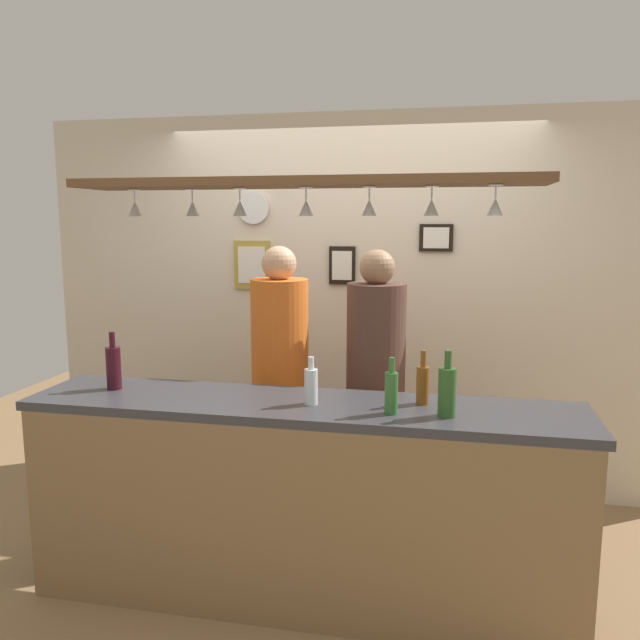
% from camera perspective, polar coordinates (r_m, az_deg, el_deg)
% --- Properties ---
extents(ground_plane, '(8.00, 8.00, 0.00)m').
position_cam_1_polar(ground_plane, '(3.76, -0.33, -21.00)').
color(ground_plane, olive).
extents(back_wall, '(4.40, 0.06, 2.60)m').
position_cam_1_polar(back_wall, '(4.37, 2.67, 1.41)').
color(back_wall, beige).
rests_on(back_wall, ground_plane).
extents(bar_counter, '(2.70, 0.55, 1.02)m').
position_cam_1_polar(bar_counter, '(3.01, -2.42, -14.35)').
color(bar_counter, '#38383D').
rests_on(bar_counter, ground_plane).
extents(overhead_glass_rack, '(2.20, 0.36, 0.04)m').
position_cam_1_polar(overhead_glass_rack, '(2.96, -1.61, 12.43)').
color(overhead_glass_rack, brown).
extents(hanging_wineglass_far_left, '(0.07, 0.07, 0.13)m').
position_cam_1_polar(hanging_wineglass_far_left, '(3.29, -16.51, 9.78)').
color(hanging_wineglass_far_left, silver).
rests_on(hanging_wineglass_far_left, overhead_glass_rack).
extents(hanging_wineglass_left, '(0.07, 0.07, 0.13)m').
position_cam_1_polar(hanging_wineglass_left, '(3.21, -11.53, 10.00)').
color(hanging_wineglass_left, silver).
rests_on(hanging_wineglass_left, overhead_glass_rack).
extents(hanging_wineglass_center_left, '(0.07, 0.07, 0.13)m').
position_cam_1_polar(hanging_wineglass_center_left, '(3.06, -7.30, 10.16)').
color(hanging_wineglass_center_left, silver).
rests_on(hanging_wineglass_center_left, overhead_glass_rack).
extents(hanging_wineglass_center, '(0.07, 0.07, 0.13)m').
position_cam_1_polar(hanging_wineglass_center, '(2.94, -1.28, 10.27)').
color(hanging_wineglass_center, silver).
rests_on(hanging_wineglass_center, overhead_glass_rack).
extents(hanging_wineglass_center_right, '(0.07, 0.07, 0.13)m').
position_cam_1_polar(hanging_wineglass_center_right, '(2.90, 4.50, 10.27)').
color(hanging_wineglass_center_right, silver).
rests_on(hanging_wineglass_center_right, overhead_glass_rack).
extents(hanging_wineglass_right, '(0.07, 0.07, 0.13)m').
position_cam_1_polar(hanging_wineglass_right, '(2.89, 10.12, 10.16)').
color(hanging_wineglass_right, silver).
rests_on(hanging_wineglass_right, overhead_glass_rack).
extents(hanging_wineglass_far_right, '(0.07, 0.07, 0.13)m').
position_cam_1_polar(hanging_wineglass_far_right, '(2.85, 15.67, 9.99)').
color(hanging_wineglass_far_right, silver).
rests_on(hanging_wineglass_far_right, overhead_glass_rack).
extents(person_left_orange_shirt, '(0.34, 0.34, 1.74)m').
position_cam_1_polar(person_left_orange_shirt, '(3.74, -3.67, -3.80)').
color(person_left_orange_shirt, '#2D334C').
rests_on(person_left_orange_shirt, ground_plane).
extents(person_middle_brown_shirt, '(0.34, 0.34, 1.72)m').
position_cam_1_polar(person_middle_brown_shirt, '(3.64, 5.10, -4.35)').
color(person_middle_brown_shirt, '#2D334C').
rests_on(person_middle_brown_shirt, ground_plane).
extents(bottle_wine_dark_red, '(0.08, 0.08, 0.30)m').
position_cam_1_polar(bottle_wine_dark_red, '(3.40, -18.29, -4.06)').
color(bottle_wine_dark_red, '#380F19').
rests_on(bottle_wine_dark_red, bar_counter).
extents(bottle_beer_amber_tall, '(0.06, 0.06, 0.26)m').
position_cam_1_polar(bottle_beer_amber_tall, '(3.02, 9.34, -5.72)').
color(bottle_beer_amber_tall, brown).
rests_on(bottle_beer_amber_tall, bar_counter).
extents(bottle_soda_clear, '(0.06, 0.06, 0.23)m').
position_cam_1_polar(bottle_soda_clear, '(2.97, -0.82, -5.97)').
color(bottle_soda_clear, silver).
rests_on(bottle_soda_clear, bar_counter).
extents(bottle_champagne_green, '(0.08, 0.08, 0.30)m').
position_cam_1_polar(bottle_champagne_green, '(2.84, 11.50, -6.32)').
color(bottle_champagne_green, '#2D5623').
rests_on(bottle_champagne_green, bar_counter).
extents(bottle_beer_green_import, '(0.06, 0.06, 0.26)m').
position_cam_1_polar(bottle_beer_green_import, '(2.85, 6.52, -6.48)').
color(bottle_beer_green_import, '#336B2D').
rests_on(bottle_beer_green_import, bar_counter).
extents(picture_frame_upper_small, '(0.22, 0.02, 0.18)m').
position_cam_1_polar(picture_frame_upper_small, '(4.24, 10.53, 7.37)').
color(picture_frame_upper_small, black).
rests_on(picture_frame_upper_small, back_wall).
extents(picture_frame_crest, '(0.18, 0.02, 0.26)m').
position_cam_1_polar(picture_frame_crest, '(4.31, 2.03, 4.99)').
color(picture_frame_crest, black).
rests_on(picture_frame_crest, back_wall).
extents(picture_frame_caricature, '(0.26, 0.02, 0.34)m').
position_cam_1_polar(picture_frame_caricature, '(4.46, -6.21, 5.01)').
color(picture_frame_caricature, '#B29338').
rests_on(picture_frame_caricature, back_wall).
extents(wall_clock, '(0.22, 0.03, 0.22)m').
position_cam_1_polar(wall_clock, '(4.44, -6.09, 10.11)').
color(wall_clock, white).
rests_on(wall_clock, back_wall).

